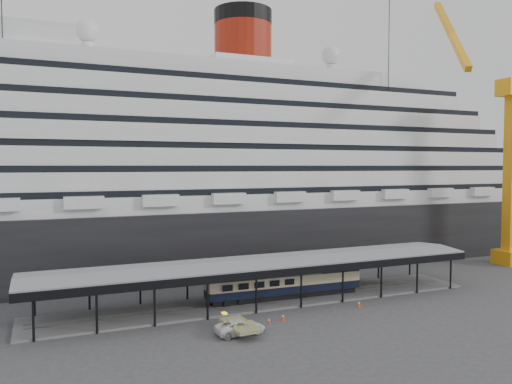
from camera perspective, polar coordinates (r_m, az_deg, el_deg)
ground at (r=58.65m, az=3.06°, el=-13.60°), size 200.00×200.00×0.00m
cruise_ship at (r=86.08m, az=-6.41°, el=4.05°), size 130.00×30.00×43.90m
platform_canopy at (r=62.41m, az=0.99°, el=-10.33°), size 56.00×9.18×5.30m
crane_yellow at (r=94.40m, az=26.57°, el=4.63°), size 23.83×18.78×47.60m
port_truck at (r=51.45m, az=-1.83°, el=-15.17°), size 5.23×2.65×1.42m
pullman_carriage at (r=63.55m, az=3.30°, el=-10.02°), size 20.33×3.30×19.89m
traffic_cone_left at (r=54.61m, az=1.50°, el=-14.49°), size 0.39×0.39×0.68m
traffic_cone_mid at (r=55.78m, az=3.11°, el=-14.07°), size 0.51×0.51×0.76m
traffic_cone_right at (r=61.93m, az=11.69°, el=-12.40°), size 0.51×0.51×0.75m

